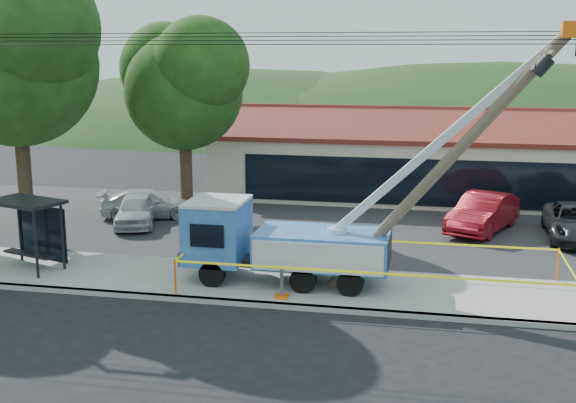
# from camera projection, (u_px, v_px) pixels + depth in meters

# --- Properties ---
(ground) EXTENTS (120.00, 120.00, 0.00)m
(ground) POSITION_uv_depth(u_px,v_px,m) (274.00, 336.00, 19.26)
(ground) COLOR black
(ground) RESTS_ON ground
(curb) EXTENTS (60.00, 0.25, 0.15)m
(curb) POSITION_uv_depth(u_px,v_px,m) (290.00, 306.00, 21.25)
(curb) COLOR gray
(curb) RESTS_ON ground
(sidewalk) EXTENTS (60.00, 4.00, 0.15)m
(sidewalk) POSITION_uv_depth(u_px,v_px,m) (301.00, 286.00, 23.08)
(sidewalk) COLOR gray
(sidewalk) RESTS_ON ground
(parking_lot) EXTENTS (60.00, 12.00, 0.10)m
(parking_lot) POSITION_uv_depth(u_px,v_px,m) (336.00, 228.00, 30.75)
(parking_lot) COLOR #28282B
(parking_lot) RESTS_ON ground
(strip_mall) EXTENTS (22.50, 8.53, 4.67)m
(strip_mall) POSITION_uv_depth(u_px,v_px,m) (434.00, 161.00, 37.23)
(strip_mall) COLOR beige
(strip_mall) RESTS_ON ground
(tree_west_near) EXTENTS (7.56, 6.72, 10.80)m
(tree_west_near) POSITION_uv_depth(u_px,v_px,m) (15.00, 49.00, 27.73)
(tree_west_near) COLOR #332316
(tree_west_near) RESTS_ON ground
(tree_lot) EXTENTS (6.30, 5.60, 8.94)m
(tree_lot) POSITION_uv_depth(u_px,v_px,m) (183.00, 79.00, 31.81)
(tree_lot) COLOR #332316
(tree_lot) RESTS_ON ground
(hill_west) EXTENTS (78.40, 56.00, 28.00)m
(hill_west) POSITION_uv_depth(u_px,v_px,m) (249.00, 123.00, 74.93)
(hill_west) COLOR #143312
(hill_west) RESTS_ON ground
(hill_center) EXTENTS (89.60, 64.00, 32.00)m
(hill_center) POSITION_uv_depth(u_px,v_px,m) (499.00, 128.00, 70.01)
(hill_center) COLOR #143312
(hill_center) RESTS_ON ground
(utility_truck) EXTENTS (11.71, 3.52, 8.13)m
(utility_truck) POSITION_uv_depth(u_px,v_px,m) (284.00, 239.00, 23.06)
(utility_truck) COLOR black
(utility_truck) RESTS_ON ground
(leaning_pole) EXTENTS (6.89, 1.96, 8.11)m
(leaning_pole) POSITION_uv_depth(u_px,v_px,m) (456.00, 153.00, 21.28)
(leaning_pole) COLOR brown
(leaning_pole) RESTS_ON ground
(bus_shelter) EXTENTS (2.84, 2.22, 2.40)m
(bus_shelter) POSITION_uv_depth(u_px,v_px,m) (30.00, 218.00, 24.44)
(bus_shelter) COLOR black
(bus_shelter) RESTS_ON ground
(caution_tape) EXTENTS (11.74, 3.73, 1.08)m
(caution_tape) POSITION_uv_depth(u_px,v_px,m) (372.00, 262.00, 22.60)
(caution_tape) COLOR orange
(caution_tape) RESTS_ON ground
(car_silver) EXTENTS (2.69, 4.23, 1.34)m
(car_silver) POSITION_uv_depth(u_px,v_px,m) (137.00, 227.00, 31.02)
(car_silver) COLOR #B8BBC0
(car_silver) RESTS_ON ground
(car_red) EXTENTS (3.34, 5.00, 1.56)m
(car_red) POSITION_uv_depth(u_px,v_px,m) (482.00, 233.00, 30.02)
(car_red) COLOR maroon
(car_red) RESTS_ON ground
(car_white) EXTENTS (4.62, 2.83, 1.25)m
(car_white) POSITION_uv_depth(u_px,v_px,m) (149.00, 219.00, 32.47)
(car_white) COLOR silver
(car_white) RESTS_ON ground
(car_dark) EXTENTS (2.53, 5.10, 1.39)m
(car_dark) POSITION_uv_depth(u_px,v_px,m) (576.00, 242.00, 28.67)
(car_dark) COLOR black
(car_dark) RESTS_ON ground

